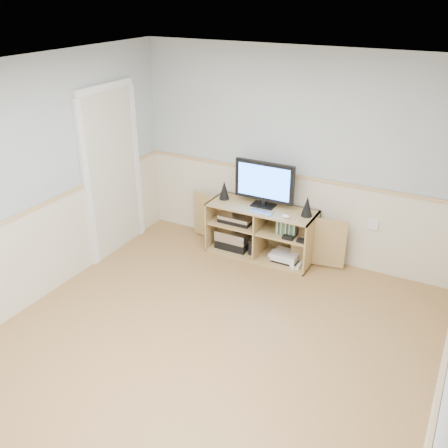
{
  "coord_description": "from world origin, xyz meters",
  "views": [
    {
      "loc": [
        1.91,
        -3.11,
        3.08
      ],
      "look_at": [
        -0.39,
        1.2,
        0.73
      ],
      "focal_mm": 40.0,
      "sensor_mm": 36.0,
      "label": 1
    }
  ],
  "objects_px": {
    "media_cabinet": "(263,229)",
    "game_consoles": "(285,256)",
    "monitor": "(264,183)",
    "keyboard": "(261,212)"
  },
  "relations": [
    {
      "from": "media_cabinet",
      "to": "game_consoles",
      "type": "xyz_separation_m",
      "value": [
        0.34,
        -0.07,
        -0.26
      ]
    },
    {
      "from": "media_cabinet",
      "to": "monitor",
      "type": "height_order",
      "value": "monitor"
    },
    {
      "from": "media_cabinet",
      "to": "game_consoles",
      "type": "distance_m",
      "value": 0.43
    },
    {
      "from": "media_cabinet",
      "to": "monitor",
      "type": "relative_size",
      "value": 2.76
    },
    {
      "from": "game_consoles",
      "to": "monitor",
      "type": "bearing_deg",
      "value": 169.88
    },
    {
      "from": "monitor",
      "to": "game_consoles",
      "type": "distance_m",
      "value": 0.95
    },
    {
      "from": "media_cabinet",
      "to": "monitor",
      "type": "distance_m",
      "value": 0.62
    },
    {
      "from": "game_consoles",
      "to": "media_cabinet",
      "type": "bearing_deg",
      "value": 168.35
    },
    {
      "from": "keyboard",
      "to": "game_consoles",
      "type": "relative_size",
      "value": 0.62
    },
    {
      "from": "media_cabinet",
      "to": "keyboard",
      "type": "relative_size",
      "value": 7.4
    }
  ]
}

